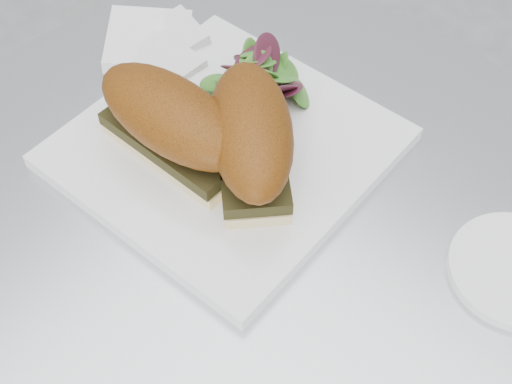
% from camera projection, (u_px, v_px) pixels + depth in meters
% --- Properties ---
extents(table, '(0.70, 0.70, 0.73)m').
position_uv_depth(table, '(246.00, 330.00, 0.87)').
color(table, silver).
rests_on(table, ground).
extents(plate, '(0.28, 0.28, 0.02)m').
position_uv_depth(plate, '(226.00, 148.00, 0.71)').
color(plate, white).
rests_on(plate, table).
extents(sandwich_left, '(0.18, 0.08, 0.08)m').
position_uv_depth(sandwich_left, '(172.00, 122.00, 0.66)').
color(sandwich_left, beige).
rests_on(sandwich_left, plate).
extents(sandwich_right, '(0.17, 0.17, 0.08)m').
position_uv_depth(sandwich_right, '(251.00, 136.00, 0.65)').
color(sandwich_right, beige).
rests_on(sandwich_right, plate).
extents(salad, '(0.10, 0.10, 0.05)m').
position_uv_depth(salad, '(255.00, 78.00, 0.73)').
color(salad, '#4A8A2D').
rests_on(salad, plate).
extents(napkin, '(0.16, 0.16, 0.02)m').
position_uv_depth(napkin, '(156.00, 58.00, 0.79)').
color(napkin, white).
rests_on(napkin, table).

